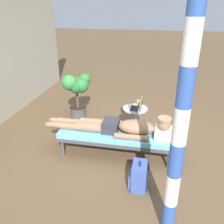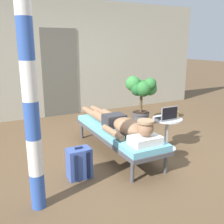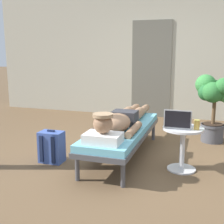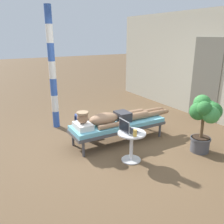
{
  "view_description": "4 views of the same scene",
  "coord_description": "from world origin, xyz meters",
  "px_view_note": "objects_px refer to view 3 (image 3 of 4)",
  "views": [
    {
      "loc": [
        -3.72,
        -0.59,
        2.41
      ],
      "look_at": [
        -0.03,
        0.16,
        0.69
      ],
      "focal_mm": 38.8,
      "sensor_mm": 36.0,
      "label": 1
    },
    {
      "loc": [
        -2.02,
        -3.33,
        1.68
      ],
      "look_at": [
        -0.18,
        0.28,
        0.62
      ],
      "focal_mm": 41.46,
      "sensor_mm": 36.0,
      "label": 2
    },
    {
      "loc": [
        0.84,
        -3.59,
        1.39
      ],
      "look_at": [
        -0.42,
        0.26,
        0.56
      ],
      "focal_mm": 47.13,
      "sensor_mm": 36.0,
      "label": 3
    },
    {
      "loc": [
        3.63,
        -2.28,
        2.09
      ],
      "look_at": [
        -0.3,
        -0.04,
        0.61
      ],
      "focal_mm": 37.96,
      "sensor_mm": 36.0,
      "label": 4
    }
  ],
  "objects_px": {
    "lounge_chair": "(123,132)",
    "laptop": "(178,123)",
    "person_reclining": "(121,121)",
    "backpack": "(52,147)",
    "side_table": "(183,141)",
    "drink_glass": "(197,125)",
    "potted_plant": "(215,98)"
  },
  "relations": [
    {
      "from": "side_table",
      "to": "potted_plant",
      "type": "distance_m",
      "value": 1.41
    },
    {
      "from": "person_reclining",
      "to": "potted_plant",
      "type": "distance_m",
      "value": 1.68
    },
    {
      "from": "drink_glass",
      "to": "person_reclining",
      "type": "bearing_deg",
      "value": 170.25
    },
    {
      "from": "person_reclining",
      "to": "backpack",
      "type": "distance_m",
      "value": 0.94
    },
    {
      "from": "potted_plant",
      "to": "person_reclining",
      "type": "bearing_deg",
      "value": -134.2
    },
    {
      "from": "lounge_chair",
      "to": "laptop",
      "type": "xyz_separation_m",
      "value": [
        0.74,
        -0.27,
        0.24
      ]
    },
    {
      "from": "laptop",
      "to": "drink_glass",
      "type": "relative_size",
      "value": 2.77
    },
    {
      "from": "laptop",
      "to": "potted_plant",
      "type": "xyz_separation_m",
      "value": [
        0.42,
        1.37,
        0.12
      ]
    },
    {
      "from": "person_reclining",
      "to": "potted_plant",
      "type": "height_order",
      "value": "potted_plant"
    },
    {
      "from": "backpack",
      "to": "potted_plant",
      "type": "height_order",
      "value": "potted_plant"
    },
    {
      "from": "side_table",
      "to": "laptop",
      "type": "bearing_deg",
      "value": -139.48
    },
    {
      "from": "side_table",
      "to": "backpack",
      "type": "relative_size",
      "value": 1.23
    },
    {
      "from": "side_table",
      "to": "laptop",
      "type": "xyz_separation_m",
      "value": [
        -0.06,
        -0.05,
        0.23
      ]
    },
    {
      "from": "side_table",
      "to": "lounge_chair",
      "type": "bearing_deg",
      "value": 164.62
    },
    {
      "from": "person_reclining",
      "to": "backpack",
      "type": "xyz_separation_m",
      "value": [
        -0.81,
        -0.37,
        -0.32
      ]
    },
    {
      "from": "backpack",
      "to": "potted_plant",
      "type": "xyz_separation_m",
      "value": [
        1.97,
        1.57,
        0.5
      ]
    },
    {
      "from": "lounge_chair",
      "to": "potted_plant",
      "type": "distance_m",
      "value": 1.64
    },
    {
      "from": "side_table",
      "to": "drink_glass",
      "type": "xyz_separation_m",
      "value": [
        0.15,
        -0.04,
        0.22
      ]
    },
    {
      "from": "side_table",
      "to": "person_reclining",
      "type": "bearing_deg",
      "value": 171.36
    },
    {
      "from": "person_reclining",
      "to": "drink_glass",
      "type": "height_order",
      "value": "person_reclining"
    },
    {
      "from": "backpack",
      "to": "laptop",
      "type": "bearing_deg",
      "value": 7.21
    },
    {
      "from": "person_reclining",
      "to": "laptop",
      "type": "xyz_separation_m",
      "value": [
        0.74,
        -0.17,
        0.06
      ]
    },
    {
      "from": "drink_glass",
      "to": "backpack",
      "type": "distance_m",
      "value": 1.81
    },
    {
      "from": "side_table",
      "to": "backpack",
      "type": "xyz_separation_m",
      "value": [
        -1.61,
        -0.25,
        -0.16
      ]
    },
    {
      "from": "laptop",
      "to": "backpack",
      "type": "xyz_separation_m",
      "value": [
        -1.55,
        -0.2,
        -0.39
      ]
    },
    {
      "from": "lounge_chair",
      "to": "drink_glass",
      "type": "xyz_separation_m",
      "value": [
        0.95,
        -0.26,
        0.23
      ]
    },
    {
      "from": "lounge_chair",
      "to": "potted_plant",
      "type": "relative_size",
      "value": 1.88
    },
    {
      "from": "lounge_chair",
      "to": "potted_plant",
      "type": "bearing_deg",
      "value": 43.34
    },
    {
      "from": "laptop",
      "to": "drink_glass",
      "type": "bearing_deg",
      "value": 2.62
    },
    {
      "from": "side_table",
      "to": "drink_glass",
      "type": "height_order",
      "value": "drink_glass"
    },
    {
      "from": "lounge_chair",
      "to": "backpack",
      "type": "relative_size",
      "value": 4.65
    },
    {
      "from": "person_reclining",
      "to": "side_table",
      "type": "xyz_separation_m",
      "value": [
        0.8,
        -0.12,
        -0.16
      ]
    }
  ]
}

